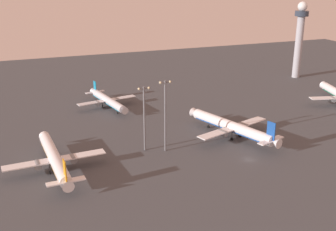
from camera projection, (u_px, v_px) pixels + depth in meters
ground_plane at (249, 160)px, 146.41m from camera, size 416.00×416.00×0.00m
control_tower at (300, 35)px, 249.60m from camera, size 8.00×8.00×45.19m
airplane_terminal_side at (232, 127)px, 164.47m from camera, size 34.65×44.04×11.63m
airplane_mid_apron at (55, 159)px, 137.38m from camera, size 33.35×42.81×10.98m
airplane_near_gate at (107, 100)px, 200.34m from camera, size 29.36×37.51×9.67m
apron_light_west at (165, 112)px, 148.76m from camera, size 4.80×0.90×26.49m
apron_light_central at (144, 114)px, 149.65m from camera, size 4.80×0.90×24.13m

